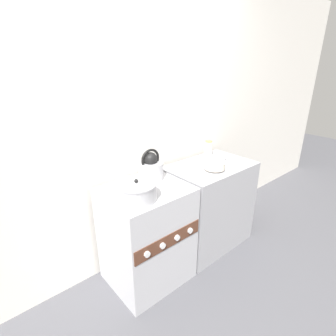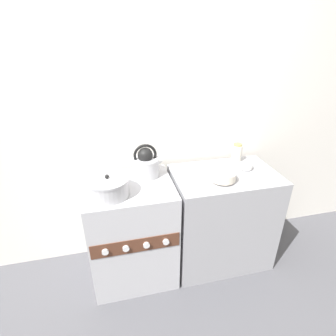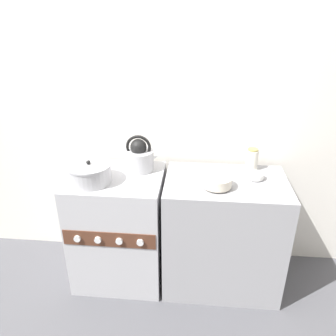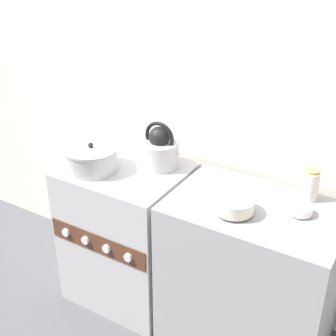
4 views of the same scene
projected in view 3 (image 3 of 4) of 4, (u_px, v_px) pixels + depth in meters
name	position (u px, v px, depth m)	size (l,w,h in m)	color
ground_plane	(115.00, 298.00, 2.31)	(12.00, 12.00, 0.00)	#4C4C51
wall_back	(123.00, 102.00, 2.31)	(7.00, 0.06, 2.50)	silver
stove	(119.00, 227.00, 2.37)	(0.63, 0.56, 0.83)	#B2B2B7
counter	(222.00, 233.00, 2.30)	(0.80, 0.53, 0.84)	#99999E
kettle	(139.00, 157.00, 2.24)	(0.25, 0.20, 0.25)	#B2B2B7
cooking_pot	(90.00, 173.00, 2.09)	(0.28, 0.28, 0.15)	#B2B2B7
enamel_bowl	(217.00, 182.00, 2.02)	(0.18, 0.18, 0.07)	beige
small_ceramic_bowl	(256.00, 176.00, 2.13)	(0.10, 0.10, 0.04)	white
storage_jar	(252.00, 159.00, 2.25)	(0.08, 0.08, 0.15)	silver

